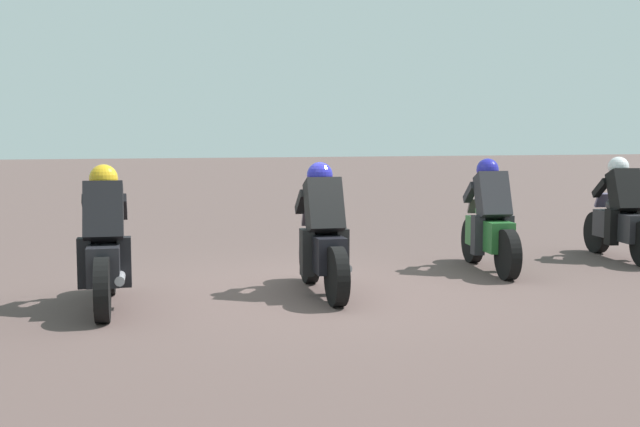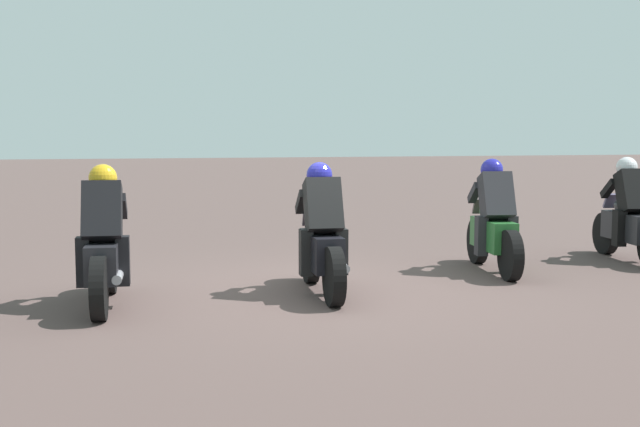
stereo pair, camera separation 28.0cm
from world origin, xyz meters
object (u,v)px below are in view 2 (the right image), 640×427
rider_lane_c (322,240)px  rider_lane_d (104,248)px  rider_lane_a (629,218)px  rider_lane_b (494,225)px

rider_lane_c → rider_lane_d: 2.40m
rider_lane_a → rider_lane_b: bearing=106.5°
rider_lane_a → rider_lane_d: same height
rider_lane_a → rider_lane_c: (-0.96, 4.97, 0.00)m
rider_lane_a → rider_lane_b: (-0.21, 2.32, 0.00)m
rider_lane_b → rider_lane_d: 5.10m
rider_lane_c → rider_lane_a: bearing=-72.8°
rider_lane_a → rider_lane_d: 7.43m
rider_lane_a → rider_lane_b: same height
rider_lane_c → rider_lane_d: size_ratio=1.00×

